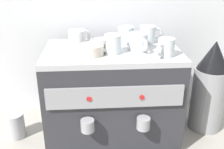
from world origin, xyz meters
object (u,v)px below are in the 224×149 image
at_px(ceramic_cup_4, 148,34).
at_px(ceramic_cup_5, 166,47).
at_px(ceramic_bowl_0, 91,50).
at_px(ceramic_cup_1, 113,44).
at_px(milk_pitcher, 15,125).
at_px(espresso_machine, 112,94).
at_px(ceramic_cup_0, 126,35).
at_px(coffee_grinder, 209,88).
at_px(ceramic_cup_2, 139,42).
at_px(ceramic_bowl_1, 102,43).
at_px(ceramic_cup_3, 78,39).

height_order(ceramic_cup_4, ceramic_cup_5, ceramic_cup_4).
height_order(ceramic_cup_4, ceramic_bowl_0, ceramic_cup_4).
bearing_deg(ceramic_bowl_0, ceramic_cup_1, 9.98).
distance_m(ceramic_cup_4, milk_pitcher, 0.78).
distance_m(espresso_machine, ceramic_cup_0, 0.28).
distance_m(ceramic_cup_5, coffee_grinder, 0.39).
distance_m(ceramic_cup_2, ceramic_cup_5, 0.13).
xyz_separation_m(ceramic_cup_5, ceramic_bowl_0, (-0.30, 0.04, -0.02)).
xyz_separation_m(ceramic_cup_4, coffee_grinder, (0.30, -0.08, -0.25)).
bearing_deg(ceramic_cup_5, milk_pitcher, 171.19).
relative_size(ceramic_cup_5, ceramic_bowl_0, 0.88).
bearing_deg(ceramic_bowl_1, ceramic_cup_0, 16.31).
height_order(ceramic_cup_3, ceramic_cup_4, ceramic_cup_3).
xyz_separation_m(ceramic_cup_1, milk_pitcher, (-0.47, 0.05, -0.42)).
distance_m(ceramic_cup_0, ceramic_cup_2, 0.10).
bearing_deg(espresso_machine, ceramic_cup_5, -25.16).
height_order(ceramic_cup_5, milk_pitcher, ceramic_cup_5).
bearing_deg(ceramic_cup_5, ceramic_cup_1, 166.05).
distance_m(ceramic_cup_2, coffee_grinder, 0.45).
relative_size(ceramic_bowl_0, milk_pitcher, 0.82).
height_order(ceramic_cup_0, coffee_grinder, ceramic_cup_0).
xyz_separation_m(ceramic_cup_4, milk_pitcher, (-0.65, -0.09, -0.42)).
bearing_deg(ceramic_cup_1, coffee_grinder, 8.20).
relative_size(ceramic_cup_5, coffee_grinder, 0.20).
relative_size(ceramic_cup_3, ceramic_bowl_0, 1.00).
bearing_deg(ceramic_bowl_0, ceramic_cup_3, 120.23).
bearing_deg(ceramic_bowl_1, ceramic_cup_3, -173.05).
bearing_deg(milk_pitcher, ceramic_cup_5, -8.81).
bearing_deg(espresso_machine, ceramic_cup_4, 28.66).
distance_m(espresso_machine, ceramic_cup_1, 0.27).
bearing_deg(espresso_machine, milk_pitcher, 179.20).
height_order(ceramic_cup_3, milk_pitcher, ceramic_cup_3).
distance_m(ceramic_cup_0, ceramic_cup_4, 0.11).
xyz_separation_m(ceramic_cup_5, ceramic_bowl_1, (-0.26, 0.15, -0.02)).
height_order(ceramic_cup_3, ceramic_cup_5, ceramic_cup_3).
height_order(ceramic_cup_2, ceramic_bowl_1, ceramic_cup_2).
bearing_deg(ceramic_cup_4, ceramic_cup_3, -169.46).
relative_size(ceramic_cup_0, ceramic_cup_2, 0.97).
bearing_deg(ceramic_cup_1, ceramic_bowl_1, 114.95).
height_order(ceramic_cup_2, ceramic_cup_4, ceramic_cup_4).
relative_size(ceramic_cup_3, ceramic_bowl_1, 1.12).
xyz_separation_m(ceramic_cup_0, ceramic_bowl_0, (-0.16, -0.15, -0.02)).
height_order(ceramic_cup_3, ceramic_bowl_1, ceramic_cup_3).
relative_size(ceramic_bowl_0, ceramic_bowl_1, 1.12).
xyz_separation_m(ceramic_cup_3, ceramic_cup_5, (0.36, -0.14, -0.00)).
height_order(ceramic_cup_1, milk_pitcher, ceramic_cup_1).
xyz_separation_m(espresso_machine, ceramic_cup_4, (0.18, 0.10, 0.26)).
bearing_deg(ceramic_bowl_0, milk_pitcher, 169.68).
relative_size(ceramic_bowl_1, milk_pitcher, 0.73).
distance_m(ceramic_cup_1, coffee_grinder, 0.55).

